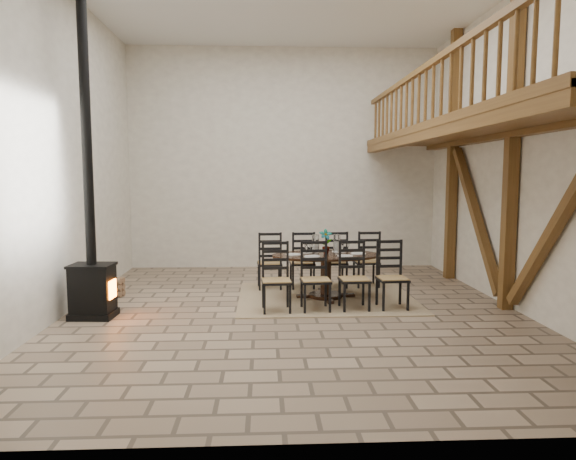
{
  "coord_description": "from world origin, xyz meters",
  "views": [
    {
      "loc": [
        -0.46,
        -7.84,
        2.11
      ],
      "look_at": [
        -0.07,
        0.4,
        1.24
      ],
      "focal_mm": 32.0,
      "sensor_mm": 36.0,
      "label": 1
    }
  ],
  "objects_px": {
    "log_stack": "(114,287)",
    "wood_stove": "(91,242)",
    "log_basket": "(94,304)",
    "dining_table": "(326,276)"
  },
  "relations": [
    {
      "from": "log_stack",
      "to": "wood_stove",
      "type": "bearing_deg",
      "value": -86.42
    },
    {
      "from": "log_stack",
      "to": "log_basket",
      "type": "bearing_deg",
      "value": -87.07
    },
    {
      "from": "log_basket",
      "to": "log_stack",
      "type": "distance_m",
      "value": 1.28
    },
    {
      "from": "dining_table",
      "to": "log_stack",
      "type": "xyz_separation_m",
      "value": [
        -3.7,
        0.29,
        -0.22
      ]
    },
    {
      "from": "log_basket",
      "to": "wood_stove",
      "type": "bearing_deg",
      "value": -74.96
    },
    {
      "from": "dining_table",
      "to": "wood_stove",
      "type": "distance_m",
      "value": 3.84
    },
    {
      "from": "wood_stove",
      "to": "log_basket",
      "type": "height_order",
      "value": "wood_stove"
    },
    {
      "from": "dining_table",
      "to": "wood_stove",
      "type": "height_order",
      "value": "wood_stove"
    },
    {
      "from": "log_basket",
      "to": "log_stack",
      "type": "bearing_deg",
      "value": 92.93
    },
    {
      "from": "dining_table",
      "to": "wood_stove",
      "type": "relative_size",
      "value": 0.48
    }
  ]
}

